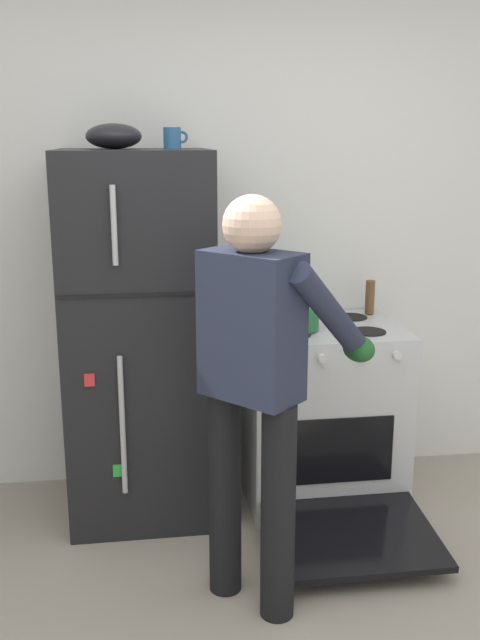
% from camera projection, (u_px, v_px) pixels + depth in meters
% --- Properties ---
extents(kitchen_wall_back, '(6.00, 0.10, 2.70)m').
position_uv_depth(kitchen_wall_back, '(208.00, 225.00, 3.73)').
color(kitchen_wall_back, white).
rests_on(kitchen_wall_back, ground).
extents(refrigerator, '(0.68, 0.72, 1.74)m').
position_uv_depth(refrigerator, '(139.00, 337.00, 3.43)').
color(refrigerator, black).
rests_on(refrigerator, ground).
extents(stove_range, '(0.76, 1.21, 0.90)m').
position_uv_depth(stove_range, '(321.00, 414.00, 3.65)').
color(stove_range, silver).
rests_on(stove_range, ground).
extents(person_cook, '(0.70, 0.73, 1.60)m').
position_uv_depth(person_cook, '(258.00, 369.00, 2.68)').
color(person_cook, black).
rests_on(person_cook, ground).
extents(red_pot, '(0.34, 0.24, 0.12)m').
position_uv_depth(red_pot, '(293.00, 317.00, 3.47)').
color(red_pot, '#236638').
rests_on(red_pot, stove_range).
extents(coffee_mug, '(0.11, 0.08, 0.10)m').
position_uv_depth(coffee_mug, '(173.00, 138.00, 3.28)').
color(coffee_mug, '#2D6093').
rests_on(coffee_mug, refrigerator).
extents(pepper_mill, '(0.05, 0.05, 0.17)m').
position_uv_depth(pepper_mill, '(370.00, 297.00, 3.76)').
color(pepper_mill, brown).
rests_on(pepper_mill, stove_range).
extents(mixing_bowl, '(0.25, 0.25, 0.11)m').
position_uv_depth(mixing_bowl, '(114.00, 136.00, 3.20)').
color(mixing_bowl, black).
rests_on(mixing_bowl, refrigerator).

